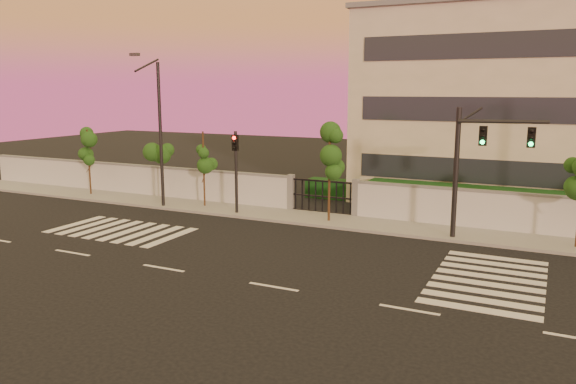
# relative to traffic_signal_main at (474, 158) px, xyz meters

# --- Properties ---
(ground) EXTENTS (120.00, 120.00, 0.00)m
(ground) POSITION_rel_traffic_signal_main_xyz_m (-5.54, -9.58, -3.98)
(ground) COLOR black
(ground) RESTS_ON ground
(sidewalk) EXTENTS (60.00, 3.00, 0.15)m
(sidewalk) POSITION_rel_traffic_signal_main_xyz_m (-5.54, 0.92, -3.91)
(sidewalk) COLOR gray
(sidewalk) RESTS_ON ground
(perimeter_wall) EXTENTS (60.00, 0.36, 2.20)m
(perimeter_wall) POSITION_rel_traffic_signal_main_xyz_m (-5.43, 2.42, -2.91)
(perimeter_wall) COLOR silver
(perimeter_wall) RESTS_ON ground
(hedge_row) EXTENTS (41.00, 4.25, 1.80)m
(hedge_row) POSITION_rel_traffic_signal_main_xyz_m (-4.37, 5.16, -3.17)
(hedge_row) COLOR #103512
(hedge_row) RESTS_ON ground
(institutional_building) EXTENTS (24.40, 12.40, 12.25)m
(institutional_building) POSITION_rel_traffic_signal_main_xyz_m (3.46, 12.40, 2.17)
(institutional_building) COLOR beige
(institutional_building) RESTS_ON ground
(road_markings) EXTENTS (57.00, 7.62, 0.02)m
(road_markings) POSITION_rel_traffic_signal_main_xyz_m (-7.12, -5.82, -3.97)
(road_markings) COLOR silver
(road_markings) RESTS_ON ground
(street_tree_a) EXTENTS (1.31, 1.05, 4.49)m
(street_tree_a) POSITION_rel_traffic_signal_main_xyz_m (-24.85, 0.94, -0.68)
(street_tree_a) COLOR #382314
(street_tree_a) RESTS_ON ground
(street_tree_b) EXTENTS (1.56, 1.24, 4.82)m
(street_tree_b) POSITION_rel_traffic_signal_main_xyz_m (-18.91, 1.13, -0.43)
(street_tree_b) COLOR #382314
(street_tree_b) RESTS_ON ground
(street_tree_c) EXTENTS (1.31, 1.05, 4.66)m
(street_tree_c) POSITION_rel_traffic_signal_main_xyz_m (-15.66, 0.99, -0.56)
(street_tree_c) COLOR #382314
(street_tree_c) RESTS_ON ground
(street_tree_d) EXTENTS (1.58, 1.26, 5.19)m
(street_tree_d) POSITION_rel_traffic_signal_main_xyz_m (-7.38, 0.59, -0.17)
(street_tree_d) COLOR #382314
(street_tree_d) RESTS_ON ground
(traffic_signal_main) EXTENTS (3.96, 0.92, 6.30)m
(traffic_signal_main) POSITION_rel_traffic_signal_main_xyz_m (0.00, 0.00, 0.00)
(traffic_signal_main) COLOR black
(traffic_signal_main) RESTS_ON ground
(traffic_signal_secondary) EXTENTS (0.37, 0.35, 4.81)m
(traffic_signal_secondary) POSITION_rel_traffic_signal_main_xyz_m (-12.91, 0.12, -0.93)
(traffic_signal_secondary) COLOR black
(traffic_signal_secondary) RESTS_ON ground
(streetlight_west) EXTENTS (0.54, 2.19, 9.09)m
(streetlight_west) POSITION_rel_traffic_signal_main_xyz_m (-17.95, -0.31, 0.93)
(streetlight_west) COLOR black
(streetlight_west) RESTS_ON ground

